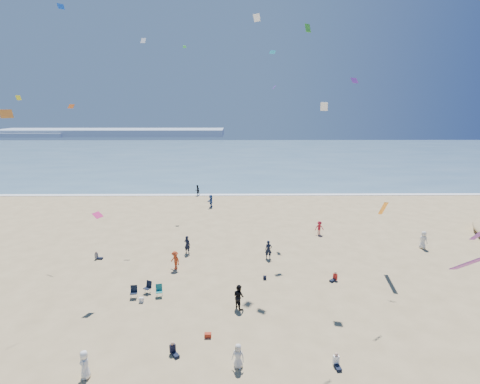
{
  "coord_description": "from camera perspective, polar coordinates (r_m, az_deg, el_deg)",
  "views": [
    {
      "loc": [
        1.79,
        -17.25,
        15.17
      ],
      "look_at": [
        2.0,
        8.0,
        9.23
      ],
      "focal_mm": 28.0,
      "sensor_mm": 36.0,
      "label": 1
    }
  ],
  "objects": [
    {
      "name": "seated_group",
      "position": [
        27.6,
        0.3,
        -19.08
      ],
      "size": [
        23.71,
        24.58,
        0.84
      ],
      "color": "white",
      "rests_on": "ground"
    },
    {
      "name": "kites_aloft",
      "position": [
        30.57,
        11.95,
        10.14
      ],
      "size": [
        48.37,
        44.15,
        30.28
      ],
      "color": "green",
      "rests_on": "ground"
    },
    {
      "name": "standing_flyers",
      "position": [
        38.01,
        2.76,
        -8.84
      ],
      "size": [
        29.5,
        53.93,
        1.94
      ],
      "color": "black",
      "rests_on": "ground"
    },
    {
      "name": "cooler",
      "position": [
        26.79,
        -4.92,
        -20.93
      ],
      "size": [
        0.45,
        0.3,
        0.3
      ],
      "primitive_type": "cube",
      "color": "#9E2916",
      "rests_on": "ground"
    },
    {
      "name": "navy_bag",
      "position": [
        34.11,
        3.79,
        -12.89
      ],
      "size": [
        0.28,
        0.18,
        0.34
      ],
      "primitive_type": "cube",
      "color": "black",
      "rests_on": "ground"
    },
    {
      "name": "surf_line",
      "position": [
        64.08,
        -2.06,
        -0.43
      ],
      "size": [
        220.0,
        1.2,
        0.08
      ],
      "primitive_type": "cube",
      "color": "white",
      "rests_on": "ground"
    },
    {
      "name": "white_tote",
      "position": [
        31.51,
        -14.8,
        -15.61
      ],
      "size": [
        0.35,
        0.2,
        0.4
      ],
      "primitive_type": "cube",
      "color": "silver",
      "rests_on": "ground"
    },
    {
      "name": "black_backpack",
      "position": [
        33.23,
        -12.35,
        -13.9
      ],
      "size": [
        0.3,
        0.22,
        0.38
      ],
      "primitive_type": "cube",
      "color": "black",
      "rests_on": "ground"
    },
    {
      "name": "chair_cluster",
      "position": [
        32.16,
        -14.03,
        -14.33
      ],
      "size": [
        2.69,
        1.54,
        1.0
      ],
      "color": "black",
      "rests_on": "ground"
    },
    {
      "name": "headland_far",
      "position": [
        197.65,
        -18.91,
        8.6
      ],
      "size": [
        110.0,
        20.0,
        3.2
      ],
      "primitive_type": "cube",
      "color": "#7A8EA8",
      "rests_on": "ground"
    },
    {
      "name": "ocean",
      "position": [
        113.28,
        -1.38,
        5.55
      ],
      "size": [
        220.0,
        100.0,
        0.06
      ],
      "primitive_type": "cube",
      "color": "#476B84",
      "rests_on": "ground"
    },
    {
      "name": "headland_near",
      "position": [
        209.23,
        -29.87,
        7.62
      ],
      "size": [
        40.0,
        14.0,
        2.0
      ],
      "primitive_type": "cube",
      "color": "#7A8EA8",
      "rests_on": "ground"
    }
  ]
}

